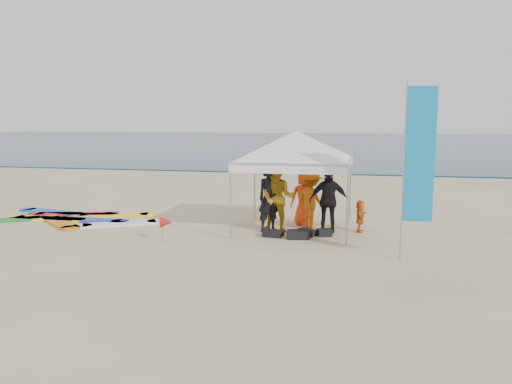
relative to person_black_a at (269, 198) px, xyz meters
The scene contains 14 objects.
ground 3.67m from the person_black_a, 110.23° to the right, with size 120.00×120.00×0.00m, color beige.
ocean 56.69m from the person_black_a, 91.24° to the left, with size 160.00×84.00×0.08m, color #0C2633.
shoreline_foam 14.95m from the person_black_a, 94.72° to the left, with size 160.00×1.20×0.01m, color silver.
person_black_a is the anchor object (origin of this frame).
person_yellow 0.25m from the person_black_a, ahead, with size 0.93×0.73×1.91m, color #BE891A.
person_orange_a 1.31m from the person_black_a, 33.45° to the left, with size 1.06×0.61×1.64m, color #CC6112.
person_black_b 1.63m from the person_black_a, ahead, with size 1.05×0.44×1.79m, color black.
person_orange_b 1.35m from the person_black_a, 51.09° to the left, with size 0.78×0.51×1.60m, color #F84416.
person_seated 2.56m from the person_black_a, 10.08° to the left, with size 0.82×0.26×0.88m, color #CF5C12.
canopy_tent 1.98m from the person_black_a, 29.46° to the left, with size 4.19×4.19×3.16m.
feather_flag 4.49m from the person_black_a, 31.34° to the right, with size 0.65×0.04×3.88m.
marker_pennant 2.92m from the person_black_a, 143.94° to the right, with size 0.28×0.28×0.64m.
gear_pile 1.31m from the person_black_a, 31.78° to the right, with size 1.82×0.85×0.22m.
surfboard_spread 6.41m from the person_black_a, behind, with size 5.62×2.83×0.07m.
Camera 1 is at (3.69, -10.01, 3.08)m, focal length 35.00 mm.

